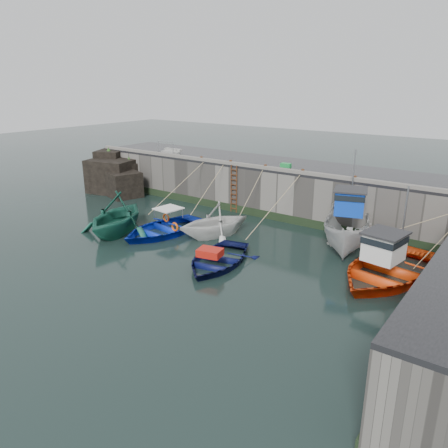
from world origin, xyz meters
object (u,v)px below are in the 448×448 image
Objects in this scene: boat_far_orange at (387,268)px; bollard_c at (265,167)px; boat_near_navy at (217,264)px; bollard_b at (231,162)px; boat_far_white at (348,229)px; boat_near_white at (118,233)px; ladder at (234,189)px; fish_crate at (286,165)px; bollard_a at (202,158)px; boat_near_blacktrim at (214,236)px; bollard_e at (355,178)px; boat_near_blue at (163,233)px; bollard_d at (303,171)px.

bollard_c is at bearing 161.85° from boat_far_orange.
bollard_b reaches higher than boat_near_navy.
boat_far_white is (4.21, 5.88, 1.02)m from boat_near_navy.
bollard_c is (5.22, 7.86, 3.30)m from boat_near_white.
fish_crate is (2.99, 1.55, 1.70)m from ladder.
boat_near_blacktrim is at bearing -45.30° from bollard_a.
boat_far_orange is at bearing -53.56° from bollard_e.
bollard_a is (-14.49, 4.73, 2.86)m from boat_far_orange.
boat_near_white is at bearing -139.72° from boat_near_blue.
bollard_a is (-3.00, 0.34, 1.71)m from ladder.
boat_near_white is at bearing -111.88° from ladder.
ladder is 11.43× the size of bollard_d.
boat_near_blue is at bearing -92.88° from bollard_b.
ladder is 5.11m from bollard_d.
bollard_a is at bearing -173.71° from fish_crate.
ladder is 11.43× the size of bollard_e.
boat_near_white is 7.43m from boat_near_navy.
boat_near_blacktrim is 0.66× the size of boat_far_white.
ladder is 1.81m from bollard_b.
boat_far_white is (9.45, 4.21, 1.02)m from boat_near_blue.
bollard_d is (1.81, -1.21, 0.01)m from fish_crate.
boat_near_blue is 9.10m from fish_crate.
bollard_d is (0.39, 8.03, 3.30)m from boat_near_navy.
bollard_a is (-4.85, 4.91, 3.30)m from boat_near_blacktrim.
boat_near_blue is 19.46× the size of bollard_a.
boat_near_blue is at bearing -121.88° from fish_crate.
bollard_e reaches higher than ladder.
bollard_b is (-2.35, 4.91, 3.30)m from boat_near_blacktrim.
boat_far_orange reaches higher than bollard_d.
bollard_a is (0.02, 7.86, 3.30)m from boat_near_white.
fish_crate is 2.18m from bollard_d.
bollard_a is 1.00× the size of bollard_b.
ladder is at bearing -177.60° from bollard_e.
bollard_d reaches higher than fish_crate.
boat_near_navy is 7.49× the size of fish_crate.
boat_far_orange is 26.04× the size of bollard_c.
boat_near_blacktrim is 9.65m from boat_far_orange.
bollard_a is at bearing 180.00° from bollard_b.
boat_far_orange is 15.51m from bollard_a.
ladder is at bearing 150.25° from boat_far_white.
bollard_a is (-2.18, 6.36, 3.30)m from boat_near_blue.
boat_near_blacktrim is 0.59× the size of boat_far_orange.
boat_far_orange reaches higher than ladder.
bollard_c reaches higher than boat_near_navy.
ladder is at bearing -157.81° from fish_crate.
ladder is at bearing -6.38° from bollard_a.
ladder is 0.74× the size of boat_near_blacktrim.
boat_far_orange is 26.04× the size of bollard_b.
bollard_c is at bearing 180.00° from bollard_d.
bollard_d is 3.20m from bollard_e.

